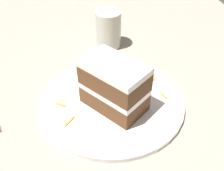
% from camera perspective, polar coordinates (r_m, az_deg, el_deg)
% --- Properties ---
extents(ground_plane, '(6.00, 6.00, 0.00)m').
position_cam_1_polar(ground_plane, '(0.62, -4.75, -3.65)').
color(ground_plane, '#38332D').
rests_on(ground_plane, ground).
extents(dining_table, '(1.06, 1.19, 0.04)m').
position_cam_1_polar(dining_table, '(0.61, -4.85, -2.29)').
color(dining_table, gray).
rests_on(dining_table, ground).
extents(plate, '(0.30, 0.30, 0.01)m').
position_cam_1_polar(plate, '(0.56, 0.00, -3.24)').
color(plate, white).
rests_on(plate, dining_table).
extents(cake_slice, '(0.14, 0.14, 0.10)m').
position_cam_1_polar(cake_slice, '(0.51, 0.50, -0.04)').
color(cake_slice, brown).
rests_on(cake_slice, plate).
extents(cream_dollop, '(0.06, 0.05, 0.05)m').
position_cam_1_polar(cream_dollop, '(0.60, -5.67, 4.14)').
color(cream_dollop, white).
rests_on(cream_dollop, plate).
extents(orange_garnish, '(0.07, 0.07, 0.01)m').
position_cam_1_polar(orange_garnish, '(0.63, 1.83, 3.52)').
color(orange_garnish, orange).
rests_on(orange_garnish, plate).
extents(carrot_shreds_scatter, '(0.23, 0.12, 0.00)m').
position_cam_1_polar(carrot_shreds_scatter, '(0.54, -1.87, -3.96)').
color(carrot_shreds_scatter, orange).
rests_on(carrot_shreds_scatter, plate).
extents(drinking_glass, '(0.07, 0.07, 0.10)m').
position_cam_1_polar(drinking_glass, '(0.73, -0.81, 11.66)').
color(drinking_glass, beige).
rests_on(drinking_glass, dining_table).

